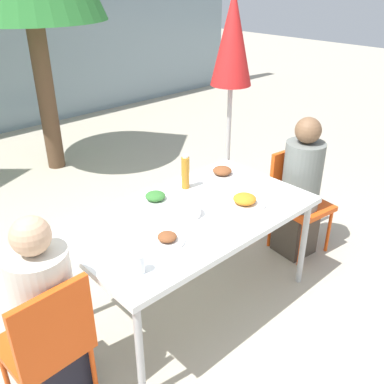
{
  "coord_description": "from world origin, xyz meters",
  "views": [
    {
      "loc": [
        -1.63,
        -1.75,
        2.12
      ],
      "look_at": [
        0.0,
        0.0,
        0.88
      ],
      "focal_mm": 40.0,
      "sensor_mm": 36.0,
      "label": 1
    }
  ],
  "objects_px": {
    "closed_umbrella": "(232,50)",
    "salad_bowl": "(187,210)",
    "drinking_cup": "(139,263)",
    "person_left": "(48,319)",
    "chair_left": "(48,340)",
    "chair_right": "(296,194)",
    "person_right": "(300,192)",
    "bottle": "(185,172)"
  },
  "relations": [
    {
      "from": "person_left",
      "to": "salad_bowl",
      "type": "distance_m",
      "value": 1.04
    },
    {
      "from": "closed_umbrella",
      "to": "salad_bowl",
      "type": "bearing_deg",
      "value": -147.17
    },
    {
      "from": "bottle",
      "to": "closed_umbrella",
      "type": "bearing_deg",
      "value": 27.61
    },
    {
      "from": "bottle",
      "to": "salad_bowl",
      "type": "height_order",
      "value": "bottle"
    },
    {
      "from": "chair_left",
      "to": "drinking_cup",
      "type": "height_order",
      "value": "chair_left"
    },
    {
      "from": "person_right",
      "to": "salad_bowl",
      "type": "height_order",
      "value": "person_right"
    },
    {
      "from": "chair_left",
      "to": "drinking_cup",
      "type": "bearing_deg",
      "value": -17.57
    },
    {
      "from": "chair_left",
      "to": "closed_umbrella",
      "type": "distance_m",
      "value": 2.75
    },
    {
      "from": "chair_right",
      "to": "drinking_cup",
      "type": "bearing_deg",
      "value": 13.8
    },
    {
      "from": "closed_umbrella",
      "to": "person_left",
      "type": "bearing_deg",
      "value": -158.87
    },
    {
      "from": "person_left",
      "to": "bottle",
      "type": "bearing_deg",
      "value": 12.4
    },
    {
      "from": "person_right",
      "to": "salad_bowl",
      "type": "bearing_deg",
      "value": 0.18
    },
    {
      "from": "bottle",
      "to": "chair_left",
      "type": "bearing_deg",
      "value": -161.9
    },
    {
      "from": "chair_left",
      "to": "person_right",
      "type": "bearing_deg",
      "value": -2.7
    },
    {
      "from": "person_left",
      "to": "drinking_cup",
      "type": "bearing_deg",
      "value": -28.5
    },
    {
      "from": "chair_right",
      "to": "chair_left",
      "type": "bearing_deg",
      "value": 9.06
    },
    {
      "from": "chair_left",
      "to": "closed_umbrella",
      "type": "xyz_separation_m",
      "value": [
        2.36,
        0.98,
        1.01
      ]
    },
    {
      "from": "chair_right",
      "to": "person_right",
      "type": "distance_m",
      "value": 0.11
    },
    {
      "from": "chair_left",
      "to": "closed_umbrella",
      "type": "relative_size",
      "value": 0.42
    },
    {
      "from": "chair_right",
      "to": "closed_umbrella",
      "type": "distance_m",
      "value": 1.36
    },
    {
      "from": "person_right",
      "to": "bottle",
      "type": "xyz_separation_m",
      "value": [
        -0.85,
        0.42,
        0.29
      ]
    },
    {
      "from": "drinking_cup",
      "to": "bottle",
      "type": "bearing_deg",
      "value": 33.85
    },
    {
      "from": "person_left",
      "to": "closed_umbrella",
      "type": "xyz_separation_m",
      "value": [
        2.31,
        0.89,
        0.97
      ]
    },
    {
      "from": "person_left",
      "to": "drinking_cup",
      "type": "height_order",
      "value": "person_left"
    },
    {
      "from": "person_left",
      "to": "chair_left",
      "type": "bearing_deg",
      "value": -121.86
    },
    {
      "from": "person_left",
      "to": "chair_right",
      "type": "bearing_deg",
      "value": -2.94
    },
    {
      "from": "closed_umbrella",
      "to": "bottle",
      "type": "height_order",
      "value": "closed_umbrella"
    },
    {
      "from": "chair_left",
      "to": "salad_bowl",
      "type": "bearing_deg",
      "value": 4.53
    },
    {
      "from": "drinking_cup",
      "to": "salad_bowl",
      "type": "relative_size",
      "value": 0.61
    },
    {
      "from": "chair_left",
      "to": "person_left",
      "type": "xyz_separation_m",
      "value": [
        0.05,
        0.08,
        0.05
      ]
    },
    {
      "from": "drinking_cup",
      "to": "closed_umbrella",
      "type": "bearing_deg",
      "value": 30.46
    },
    {
      "from": "closed_umbrella",
      "to": "bottle",
      "type": "bearing_deg",
      "value": -152.39
    },
    {
      "from": "salad_bowl",
      "to": "person_right",
      "type": "bearing_deg",
      "value": -6.81
    },
    {
      "from": "person_left",
      "to": "closed_umbrella",
      "type": "bearing_deg",
      "value": 18.26
    },
    {
      "from": "person_left",
      "to": "drinking_cup",
      "type": "relative_size",
      "value": 10.59
    },
    {
      "from": "person_right",
      "to": "chair_right",
      "type": "bearing_deg",
      "value": -121.86
    },
    {
      "from": "chair_left",
      "to": "person_right",
      "type": "distance_m",
      "value": 2.16
    },
    {
      "from": "chair_left",
      "to": "drinking_cup",
      "type": "distance_m",
      "value": 0.58
    },
    {
      "from": "drinking_cup",
      "to": "salad_bowl",
      "type": "bearing_deg",
      "value": 24.65
    },
    {
      "from": "person_left",
      "to": "salad_bowl",
      "type": "bearing_deg",
      "value": 0.22
    },
    {
      "from": "person_right",
      "to": "drinking_cup",
      "type": "distance_m",
      "value": 1.69
    },
    {
      "from": "closed_umbrella",
      "to": "drinking_cup",
      "type": "distance_m",
      "value": 2.29
    }
  ]
}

